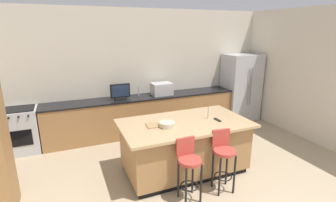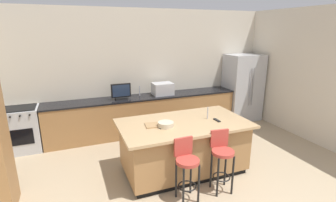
{
  "view_description": "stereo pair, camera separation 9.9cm",
  "coord_description": "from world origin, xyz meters",
  "px_view_note": "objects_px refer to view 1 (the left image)",
  "views": [
    {
      "loc": [
        -1.83,
        -1.54,
        2.45
      ],
      "look_at": [
        0.05,
        2.95,
        1.07
      ],
      "focal_mm": 27.06,
      "sensor_mm": 36.0,
      "label": 1
    },
    {
      "loc": [
        -1.73,
        -1.57,
        2.45
      ],
      "look_at": [
        0.05,
        2.95,
        1.07
      ],
      "focal_mm": 27.06,
      "sensor_mm": 36.0,
      "label": 2
    }
  ],
  "objects_px": {
    "kitchen_island": "(184,146)",
    "cell_phone": "(162,127)",
    "bar_stool_right": "(223,156)",
    "tv_remote": "(217,120)",
    "range_oven": "(19,131)",
    "tv_monitor": "(120,92)",
    "bar_stool_left": "(189,165)",
    "fruit_bowl": "(167,124)",
    "cutting_board": "(155,125)",
    "microwave": "(162,89)",
    "refrigerator": "(241,87)"
  },
  "relations": [
    {
      "from": "kitchen_island",
      "to": "cell_phone",
      "type": "height_order",
      "value": "cell_phone"
    },
    {
      "from": "bar_stool_right",
      "to": "tv_remote",
      "type": "bearing_deg",
      "value": 73.25
    },
    {
      "from": "range_oven",
      "to": "bar_stool_right",
      "type": "xyz_separation_m",
      "value": [
        3.09,
        -2.67,
        0.12
      ]
    },
    {
      "from": "tv_monitor",
      "to": "kitchen_island",
      "type": "bearing_deg",
      "value": -69.71
    },
    {
      "from": "bar_stool_left",
      "to": "cell_phone",
      "type": "relative_size",
      "value": 6.28
    },
    {
      "from": "tv_monitor",
      "to": "bar_stool_right",
      "type": "bearing_deg",
      "value": -69.25
    },
    {
      "from": "cell_phone",
      "to": "tv_remote",
      "type": "relative_size",
      "value": 0.88
    },
    {
      "from": "fruit_bowl",
      "to": "cutting_board",
      "type": "bearing_deg",
      "value": 141.33
    },
    {
      "from": "bar_stool_left",
      "to": "cutting_board",
      "type": "height_order",
      "value": "bar_stool_left"
    },
    {
      "from": "microwave",
      "to": "cell_phone",
      "type": "height_order",
      "value": "microwave"
    },
    {
      "from": "fruit_bowl",
      "to": "kitchen_island",
      "type": "bearing_deg",
      "value": 13.19
    },
    {
      "from": "bar_stool_right",
      "to": "fruit_bowl",
      "type": "xyz_separation_m",
      "value": [
        -0.66,
        0.66,
        0.38
      ]
    },
    {
      "from": "refrigerator",
      "to": "cell_phone",
      "type": "bearing_deg",
      "value": -147.75
    },
    {
      "from": "kitchen_island",
      "to": "cutting_board",
      "type": "relative_size",
      "value": 7.54
    },
    {
      "from": "refrigerator",
      "to": "range_oven",
      "type": "xyz_separation_m",
      "value": [
        -5.45,
        0.04,
        -0.44
      ]
    },
    {
      "from": "fruit_bowl",
      "to": "tv_remote",
      "type": "xyz_separation_m",
      "value": [
        0.93,
        -0.06,
        -0.03
      ]
    },
    {
      "from": "microwave",
      "to": "tv_remote",
      "type": "relative_size",
      "value": 2.82
    },
    {
      "from": "range_oven",
      "to": "cell_phone",
      "type": "xyz_separation_m",
      "value": [
        2.33,
        -2.01,
        0.46
      ]
    },
    {
      "from": "range_oven",
      "to": "bar_stool_right",
      "type": "height_order",
      "value": "bar_stool_right"
    },
    {
      "from": "fruit_bowl",
      "to": "cutting_board",
      "type": "height_order",
      "value": "fruit_bowl"
    },
    {
      "from": "bar_stool_right",
      "to": "tv_remote",
      "type": "relative_size",
      "value": 5.7
    },
    {
      "from": "bar_stool_left",
      "to": "cutting_board",
      "type": "bearing_deg",
      "value": 104.3
    },
    {
      "from": "microwave",
      "to": "tv_monitor",
      "type": "relative_size",
      "value": 1.08
    },
    {
      "from": "kitchen_island",
      "to": "cutting_board",
      "type": "xyz_separation_m",
      "value": [
        -0.52,
        0.04,
        0.46
      ]
    },
    {
      "from": "bar_stool_right",
      "to": "cell_phone",
      "type": "height_order",
      "value": "bar_stool_right"
    },
    {
      "from": "fruit_bowl",
      "to": "cutting_board",
      "type": "xyz_separation_m",
      "value": [
        -0.16,
        0.13,
        -0.03
      ]
    },
    {
      "from": "bar_stool_right",
      "to": "cell_phone",
      "type": "bearing_deg",
      "value": 146.2
    },
    {
      "from": "range_oven",
      "to": "tv_monitor",
      "type": "relative_size",
      "value": 2.1
    },
    {
      "from": "range_oven",
      "to": "tv_remote",
      "type": "bearing_deg",
      "value": -31.72
    },
    {
      "from": "fruit_bowl",
      "to": "cutting_board",
      "type": "relative_size",
      "value": 0.88
    },
    {
      "from": "bar_stool_right",
      "to": "cutting_board",
      "type": "relative_size",
      "value": 3.3
    },
    {
      "from": "cell_phone",
      "to": "fruit_bowl",
      "type": "bearing_deg",
      "value": -10.4
    },
    {
      "from": "range_oven",
      "to": "bar_stool_left",
      "type": "distance_m",
      "value": 3.66
    },
    {
      "from": "tv_remote",
      "to": "cutting_board",
      "type": "xyz_separation_m",
      "value": [
        -1.09,
        0.18,
        -0.0
      ]
    },
    {
      "from": "kitchen_island",
      "to": "tv_monitor",
      "type": "bearing_deg",
      "value": 110.29
    },
    {
      "from": "microwave",
      "to": "cutting_board",
      "type": "distance_m",
      "value": 2.08
    },
    {
      "from": "bar_stool_right",
      "to": "fruit_bowl",
      "type": "bearing_deg",
      "value": 142.64
    },
    {
      "from": "bar_stool_left",
      "to": "tv_remote",
      "type": "distance_m",
      "value": 1.12
    },
    {
      "from": "kitchen_island",
      "to": "cell_phone",
      "type": "relative_size",
      "value": 14.74
    },
    {
      "from": "refrigerator",
      "to": "cutting_board",
      "type": "xyz_separation_m",
      "value": [
        -3.18,
        -1.85,
        0.02
      ]
    },
    {
      "from": "refrigerator",
      "to": "tv_remote",
      "type": "bearing_deg",
      "value": -135.88
    },
    {
      "from": "kitchen_island",
      "to": "bar_stool_left",
      "type": "relative_size",
      "value": 2.35
    },
    {
      "from": "refrigerator",
      "to": "microwave",
      "type": "distance_m",
      "value": 2.34
    },
    {
      "from": "tv_remote",
      "to": "cutting_board",
      "type": "height_order",
      "value": "tv_remote"
    },
    {
      "from": "microwave",
      "to": "tv_monitor",
      "type": "height_order",
      "value": "tv_monitor"
    },
    {
      "from": "refrigerator",
      "to": "range_oven",
      "type": "height_order",
      "value": "refrigerator"
    },
    {
      "from": "tv_monitor",
      "to": "bar_stool_right",
      "type": "relative_size",
      "value": 0.46
    },
    {
      "from": "range_oven",
      "to": "cell_phone",
      "type": "height_order",
      "value": "range_oven"
    },
    {
      "from": "range_oven",
      "to": "bar_stool_left",
      "type": "relative_size",
      "value": 0.99
    },
    {
      "from": "bar_stool_left",
      "to": "kitchen_island",
      "type": "bearing_deg",
      "value": 66.79
    }
  ]
}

